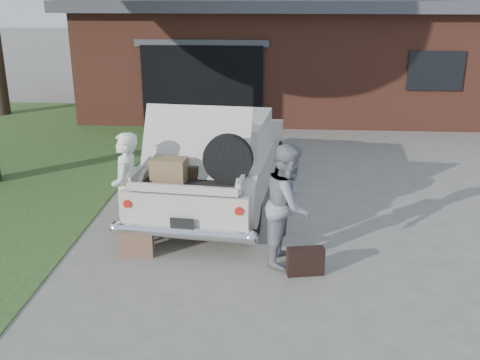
{
  "coord_description": "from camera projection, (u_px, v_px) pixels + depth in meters",
  "views": [
    {
      "loc": [
        0.5,
        -6.74,
        3.65
      ],
      "look_at": [
        0.0,
        0.6,
        1.1
      ],
      "focal_mm": 42.0,
      "sensor_mm": 36.0,
      "label": 1
    }
  ],
  "objects": [
    {
      "name": "ground",
      "position": [
        237.0,
        271.0,
        7.58
      ],
      "size": [
        90.0,
        90.0,
        0.0
      ],
      "primitive_type": "plane",
      "color": "gray",
      "rests_on": "ground"
    },
    {
      "name": "house",
      "position": [
        294.0,
        52.0,
        17.78
      ],
      "size": [
        12.8,
        7.8,
        3.3
      ],
      "color": "brown",
      "rests_on": "ground"
    },
    {
      "name": "sedan",
      "position": [
        218.0,
        159.0,
        9.98
      ],
      "size": [
        2.42,
        5.17,
        1.96
      ],
      "rotation": [
        0.0,
        0.0,
        -0.1
      ],
      "color": "beige",
      "rests_on": "ground"
    },
    {
      "name": "woman_left",
      "position": [
        126.0,
        190.0,
        8.12
      ],
      "size": [
        0.46,
        0.65,
        1.71
      ],
      "primitive_type": "imported",
      "rotation": [
        0.0,
        0.0,
        -1.49
      ],
      "color": "white",
      "rests_on": "ground"
    },
    {
      "name": "woman_right",
      "position": [
        288.0,
        204.0,
        7.62
      ],
      "size": [
        0.79,
        0.93,
        1.69
      ],
      "primitive_type": "imported",
      "rotation": [
        0.0,
        0.0,
        1.37
      ],
      "color": "gray",
      "rests_on": "ground"
    },
    {
      "name": "suitcase_left",
      "position": [
        137.0,
        244.0,
        7.95
      ],
      "size": [
        0.47,
        0.16,
        0.36
      ],
      "primitive_type": "cube",
      "rotation": [
        0.0,
        0.0,
        0.03
      ],
      "color": "brown",
      "rests_on": "ground"
    },
    {
      "name": "suitcase_right",
      "position": [
        305.0,
        261.0,
        7.45
      ],
      "size": [
        0.52,
        0.25,
        0.38
      ],
      "primitive_type": "cube",
      "rotation": [
        0.0,
        0.0,
        0.19
      ],
      "color": "black",
      "rests_on": "ground"
    }
  ]
}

